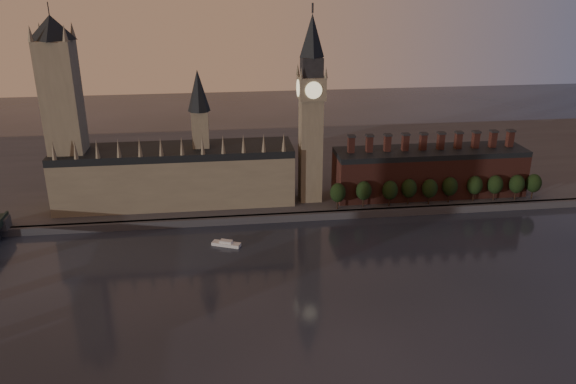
% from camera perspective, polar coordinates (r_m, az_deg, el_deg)
% --- Properties ---
extents(ground, '(900.00, 900.00, 0.00)m').
position_cam_1_polar(ground, '(226.51, 4.24, -12.17)').
color(ground, black).
rests_on(ground, ground).
extents(north_bank, '(900.00, 182.00, 4.00)m').
position_cam_1_polar(north_bank, '(385.15, -0.89, 2.72)').
color(north_bank, '#434348').
rests_on(north_bank, ground).
extents(palace_of_westminster, '(130.00, 30.30, 74.00)m').
position_cam_1_polar(palace_of_westminster, '(317.94, -11.24, 1.96)').
color(palace_of_westminster, '#7F745A').
rests_on(palace_of_westminster, north_bank).
extents(victoria_tower, '(24.00, 24.00, 108.00)m').
position_cam_1_polar(victoria_tower, '(317.23, -21.88, 7.84)').
color(victoria_tower, '#7F745A').
rests_on(victoria_tower, north_bank).
extents(big_ben, '(15.00, 15.00, 107.00)m').
position_cam_1_polar(big_ben, '(306.65, 2.36, 8.49)').
color(big_ben, '#7F745A').
rests_on(big_ben, north_bank).
extents(chimney_block, '(110.00, 25.00, 37.00)m').
position_cam_1_polar(chimney_block, '(335.76, 14.13, 2.07)').
color(chimney_block, '#53271F').
rests_on(chimney_block, north_bank).
extents(embankment_tree_0, '(8.60, 8.60, 14.88)m').
position_cam_1_polar(embankment_tree_0, '(306.45, 5.08, -0.07)').
color(embankment_tree_0, black).
rests_on(embankment_tree_0, north_bank).
extents(embankment_tree_1, '(8.60, 8.60, 14.88)m').
position_cam_1_polar(embankment_tree_1, '(310.98, 7.70, 0.14)').
color(embankment_tree_1, black).
rests_on(embankment_tree_1, north_bank).
extents(embankment_tree_2, '(8.60, 8.60, 14.88)m').
position_cam_1_polar(embankment_tree_2, '(313.88, 10.32, 0.18)').
color(embankment_tree_2, black).
rests_on(embankment_tree_2, north_bank).
extents(embankment_tree_3, '(8.60, 8.60, 14.88)m').
position_cam_1_polar(embankment_tree_3, '(318.61, 12.19, 0.36)').
color(embankment_tree_3, black).
rests_on(embankment_tree_3, north_bank).
extents(embankment_tree_4, '(8.60, 8.60, 14.88)m').
position_cam_1_polar(embankment_tree_4, '(321.04, 14.20, 0.35)').
color(embankment_tree_4, black).
rests_on(embankment_tree_4, north_bank).
extents(embankment_tree_5, '(8.60, 8.60, 14.88)m').
position_cam_1_polar(embankment_tree_5, '(326.98, 16.11, 0.54)').
color(embankment_tree_5, black).
rests_on(embankment_tree_5, north_bank).
extents(embankment_tree_6, '(8.60, 8.60, 14.88)m').
position_cam_1_polar(embankment_tree_6, '(333.22, 18.45, 0.66)').
color(embankment_tree_6, black).
rests_on(embankment_tree_6, north_bank).
extents(embankment_tree_7, '(8.60, 8.60, 14.88)m').
position_cam_1_polar(embankment_tree_7, '(338.08, 20.30, 0.71)').
color(embankment_tree_7, black).
rests_on(embankment_tree_7, north_bank).
extents(embankment_tree_8, '(8.60, 8.60, 14.88)m').
position_cam_1_polar(embankment_tree_8, '(343.38, 22.23, 0.75)').
color(embankment_tree_8, black).
rests_on(embankment_tree_8, north_bank).
extents(embankment_tree_9, '(8.60, 8.60, 14.88)m').
position_cam_1_polar(embankment_tree_9, '(348.53, 23.69, 0.83)').
color(embankment_tree_9, black).
rests_on(embankment_tree_9, north_bank).
extents(river_boat, '(14.64, 9.24, 2.84)m').
position_cam_1_polar(river_boat, '(278.09, -6.29, -5.23)').
color(river_boat, silver).
rests_on(river_boat, ground).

